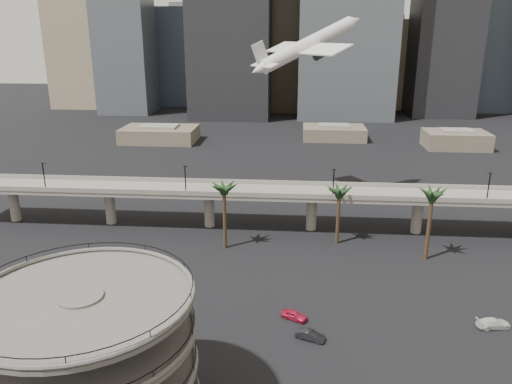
# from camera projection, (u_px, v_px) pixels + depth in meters

# --- Properties ---
(parking_ramp) EXTENTS (22.20, 22.20, 17.35)m
(parking_ramp) POSITION_uv_depth(u_px,v_px,m) (87.00, 352.00, 50.02)
(parking_ramp) COLOR #514D4B
(parking_ramp) RESTS_ON ground
(overpass) EXTENTS (130.00, 9.30, 14.70)m
(overpass) POSITION_uv_depth(u_px,v_px,m) (260.00, 195.00, 105.71)
(overpass) COLOR slate
(overpass) RESTS_ON ground
(palm_trees) EXTENTS (42.40, 10.40, 14.00)m
(palm_trees) POSITION_uv_depth(u_px,v_px,m) (330.00, 194.00, 93.54)
(palm_trees) COLOR #412F1B
(palm_trees) RESTS_ON ground
(low_buildings) EXTENTS (135.00, 27.50, 6.80)m
(low_buildings) POSITION_uv_depth(u_px,v_px,m) (295.00, 135.00, 189.33)
(low_buildings) COLOR brown
(low_buildings) RESTS_ON ground
(skyline) EXTENTS (269.00, 86.00, 135.01)m
(skyline) POSITION_uv_depth(u_px,v_px,m) (315.00, 12.00, 245.26)
(skyline) COLOR gray
(skyline) RESTS_ON ground
(airborne_jet) EXTENTS (26.41, 25.30, 14.14)m
(airborne_jet) POSITION_uv_depth(u_px,v_px,m) (308.00, 45.00, 111.34)
(airborne_jet) COLOR silver
(airborne_jet) RESTS_ON ground
(car_a) EXTENTS (4.26, 3.20, 1.35)m
(car_a) POSITION_uv_depth(u_px,v_px,m) (294.00, 315.00, 73.43)
(car_a) COLOR #BF1B3B
(car_a) RESTS_ON ground
(car_b) EXTENTS (4.31, 2.71, 1.34)m
(car_b) POSITION_uv_depth(u_px,v_px,m) (310.00, 335.00, 68.60)
(car_b) COLOR black
(car_b) RESTS_ON ground
(car_c) EXTENTS (5.07, 2.76, 1.39)m
(car_c) POSITION_uv_depth(u_px,v_px,m) (493.00, 323.00, 71.39)
(car_c) COLOR silver
(car_c) RESTS_ON ground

